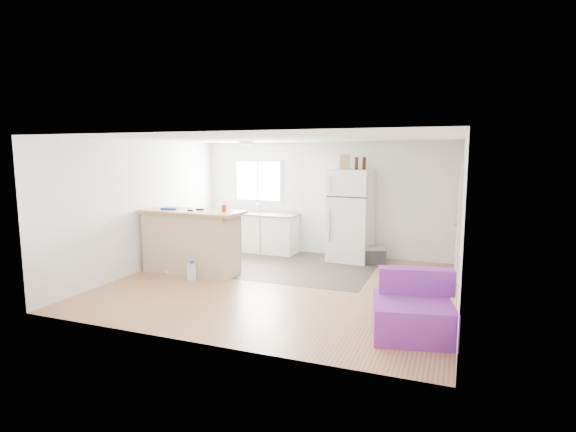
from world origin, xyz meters
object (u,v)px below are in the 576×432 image
(cooler, at_px, (374,255))
(purple_seat, at_px, (413,312))
(refrigerator, at_px, (351,215))
(blue_tray, at_px, (171,208))
(bottle_left, at_px, (356,163))
(bottle_right, at_px, (364,163))
(mop, at_px, (170,262))
(cardboard_box, at_px, (345,162))
(kitchen_cabinets, at_px, (256,232))
(cleaner_jug, at_px, (192,271))
(red_cup, at_px, (224,208))
(peninsula, at_px, (191,242))

(cooler, relative_size, purple_seat, 0.51)
(refrigerator, height_order, blue_tray, refrigerator)
(refrigerator, height_order, purple_seat, refrigerator)
(bottle_left, distance_m, bottle_right, 0.17)
(cooler, height_order, bottle_left, bottle_left)
(cooler, height_order, purple_seat, purple_seat)
(bottle_right, bearing_deg, mop, -143.90)
(refrigerator, xyz_separation_m, bottle_right, (0.25, -0.01, 1.05))
(cardboard_box, distance_m, bottle_left, 0.27)
(kitchen_cabinets, relative_size, cooler, 3.58)
(blue_tray, height_order, cardboard_box, cardboard_box)
(cooler, relative_size, mop, 0.46)
(cooler, distance_m, purple_seat, 3.48)
(bottle_left, xyz_separation_m, bottle_right, (0.13, 0.10, 0.00))
(cleaner_jug, relative_size, red_cup, 2.79)
(cleaner_jug, relative_size, mop, 0.29)
(purple_seat, distance_m, cardboard_box, 4.19)
(cooler, bearing_deg, cleaner_jug, -161.41)
(refrigerator, bearing_deg, cooler, -10.87)
(bottle_left, bearing_deg, kitchen_cabinets, 174.53)
(purple_seat, height_order, blue_tray, blue_tray)
(cardboard_box, bearing_deg, bottle_left, -18.76)
(bottle_left, bearing_deg, cooler, -2.89)
(red_cup, relative_size, cardboard_box, 0.40)
(cardboard_box, distance_m, bottle_right, 0.38)
(purple_seat, bearing_deg, refrigerator, 103.03)
(kitchen_cabinets, xyz_separation_m, cardboard_box, (2.03, -0.13, 1.56))
(mop, bearing_deg, blue_tray, 125.20)
(peninsula, relative_size, bottle_right, 7.63)
(cleaner_jug, bearing_deg, cardboard_box, 24.23)
(kitchen_cabinets, height_order, mop, mop)
(cooler, relative_size, bottle_left, 2.16)
(cleaner_jug, bearing_deg, refrigerator, 22.87)
(cooler, xyz_separation_m, cleaner_jug, (-2.73, -2.25, -0.03))
(refrigerator, xyz_separation_m, bottle_left, (0.12, -0.12, 1.05))
(kitchen_cabinets, bearing_deg, cardboard_box, -2.09)
(refrigerator, distance_m, bottle_right, 1.08)
(purple_seat, relative_size, red_cup, 8.86)
(bottle_right, bearing_deg, blue_tray, -146.93)
(peninsula, height_order, blue_tray, blue_tray)
(red_cup, relative_size, bottle_left, 0.48)
(cooler, bearing_deg, purple_seat, -93.09)
(purple_seat, bearing_deg, bottle_right, 99.56)
(bottle_right, bearing_deg, purple_seat, -69.01)
(purple_seat, height_order, cleaner_jug, purple_seat)
(cooler, distance_m, cardboard_box, 1.93)
(mop, bearing_deg, cleaner_jug, -3.63)
(cleaner_jug, bearing_deg, purple_seat, -39.94)
(peninsula, distance_m, bottle_right, 3.64)
(peninsula, xyz_separation_m, refrigerator, (2.46, 2.01, 0.34))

